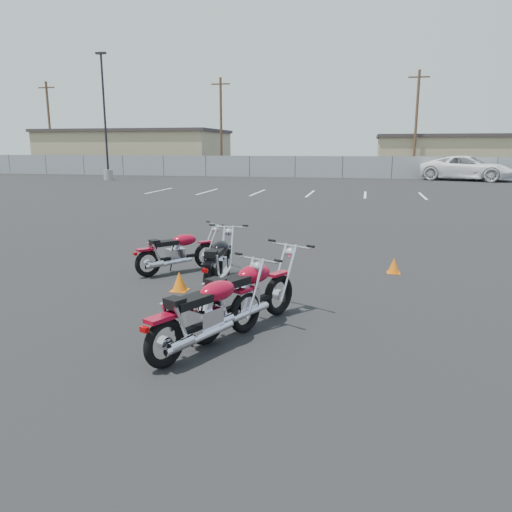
% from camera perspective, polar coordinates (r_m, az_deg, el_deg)
% --- Properties ---
extents(ground, '(120.00, 120.00, 0.00)m').
position_cam_1_polar(ground, '(8.55, -2.19, -5.04)').
color(ground, black).
rests_on(ground, ground).
extents(motorcycle_front_red, '(1.58, 1.70, 0.96)m').
position_cam_1_polar(motorcycle_front_red, '(10.43, -8.95, 0.48)').
color(motorcycle_front_red, black).
rests_on(motorcycle_front_red, ground).
extents(motorcycle_second_black, '(0.81, 2.08, 1.02)m').
position_cam_1_polar(motorcycle_second_black, '(9.30, -4.29, -0.68)').
color(motorcycle_second_black, black).
rests_on(motorcycle_second_black, ground).
extents(motorcycle_third_red, '(1.46, 2.17, 1.11)m').
position_cam_1_polar(motorcycle_third_red, '(7.10, -1.22, -4.45)').
color(motorcycle_third_red, black).
rests_on(motorcycle_third_red, ground).
extents(motorcycle_rear_red, '(1.34, 2.08, 1.05)m').
position_cam_1_polar(motorcycle_rear_red, '(6.43, -5.48, -6.54)').
color(motorcycle_rear_red, black).
rests_on(motorcycle_rear_red, ground).
extents(training_cone_near, '(0.27, 0.27, 0.32)m').
position_cam_1_polar(training_cone_near, '(10.69, 15.48, -1.06)').
color(training_cone_near, orange).
rests_on(training_cone_near, ground).
extents(training_cone_extra, '(0.30, 0.30, 0.35)m').
position_cam_1_polar(training_cone_extra, '(9.14, -8.74, -2.88)').
color(training_cone_extra, orange).
rests_on(training_cone_extra, ground).
extents(light_pole_west, '(0.80, 0.70, 9.48)m').
position_cam_1_polar(light_pole_west, '(41.25, -16.69, 11.66)').
color(light_pole_west, gray).
rests_on(light_pole_west, ground).
extents(chainlink_fence, '(80.06, 0.06, 1.80)m').
position_cam_1_polar(chainlink_fence, '(42.98, 9.86, 9.98)').
color(chainlink_fence, gray).
rests_on(chainlink_fence, ground).
extents(tan_building_west, '(18.40, 10.40, 4.30)m').
position_cam_1_polar(tan_building_west, '(55.40, -13.55, 11.62)').
color(tan_building_west, tan).
rests_on(tan_building_west, ground).
extents(tan_building_east, '(14.40, 9.40, 3.70)m').
position_cam_1_polar(tan_building_east, '(52.50, 21.57, 10.76)').
color(tan_building_east, tan).
rests_on(tan_building_east, ground).
extents(utility_pole_a, '(1.80, 0.24, 9.00)m').
position_cam_1_polar(utility_pole_a, '(56.86, -22.53, 13.60)').
color(utility_pole_a, '#4B3222').
rests_on(utility_pole_a, ground).
extents(utility_pole_b, '(1.80, 0.24, 9.00)m').
position_cam_1_polar(utility_pole_b, '(49.97, -4.01, 14.78)').
color(utility_pole_b, '#4B3222').
rests_on(utility_pole_b, ground).
extents(utility_pole_c, '(1.80, 0.24, 9.00)m').
position_cam_1_polar(utility_pole_c, '(47.10, 17.83, 14.39)').
color(utility_pole_c, '#4B3222').
rests_on(utility_pole_c, ground).
extents(parking_line_stripes, '(15.12, 4.00, 0.01)m').
position_cam_1_polar(parking_line_stripes, '(28.38, 3.18, 7.19)').
color(parking_line_stripes, silver).
rests_on(parking_line_stripes, ground).
extents(white_van, '(5.55, 8.43, 2.98)m').
position_cam_1_polar(white_van, '(42.40, 23.05, 9.96)').
color(white_van, white).
rests_on(white_van, ground).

